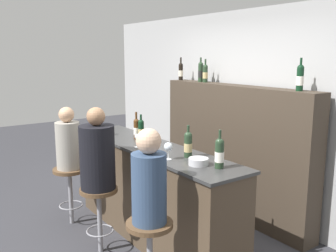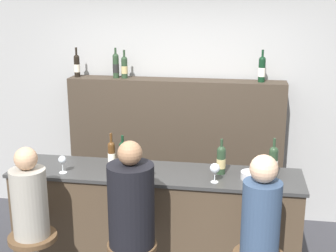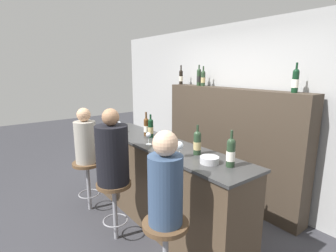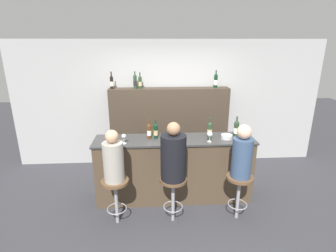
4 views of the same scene
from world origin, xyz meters
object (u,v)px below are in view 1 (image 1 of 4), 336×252
(metal_bowl, at_px, (198,162))
(guest_seated_middle, at_px, (97,154))
(wine_bottle_counter_2, at_px, (188,144))
(wine_glass_0, at_px, (106,126))
(wine_bottle_counter_3, at_px, (219,153))
(wine_bottle_backbar_3, at_px, (300,77))
(wine_bottle_backbar_0, at_px, (181,71))
(guest_seated_right, at_px, (149,181))
(wine_bottle_counter_1, at_px, (141,130))
(wine_glass_2, at_px, (168,147))
(bar_stool_right, at_px, (150,239))
(bar_stool_left, at_px, (70,180))
(guest_seated_left, at_px, (68,142))
(wine_glass_1, at_px, (137,138))
(wine_bottle_backbar_1, at_px, (201,72))
(bar_stool_middle, at_px, (99,202))
(wine_bottle_backbar_2, at_px, (205,73))
(wine_bottle_counter_0, at_px, (136,128))

(metal_bowl, relative_size, guest_seated_middle, 0.22)
(wine_bottle_counter_2, distance_m, wine_glass_0, 1.37)
(wine_bottle_counter_3, xyz_separation_m, wine_bottle_backbar_3, (-0.09, 1.19, 0.60))
(wine_bottle_backbar_0, relative_size, guest_seated_right, 0.42)
(wine_bottle_backbar_0, height_order, guest_seated_right, wine_bottle_backbar_0)
(wine_bottle_counter_1, height_order, wine_bottle_backbar_0, wine_bottle_backbar_0)
(wine_glass_2, bearing_deg, wine_bottle_counter_2, 78.74)
(wine_bottle_counter_1, bearing_deg, bar_stool_right, -28.65)
(bar_stool_left, height_order, bar_stool_right, same)
(bar_stool_right, bearing_deg, guest_seated_left, 180.00)
(wine_bottle_counter_1, distance_m, bar_stool_left, 1.09)
(wine_bottle_backbar_0, xyz_separation_m, wine_glass_1, (1.09, -1.40, -0.62))
(wine_bottle_counter_1, relative_size, wine_bottle_backbar_1, 0.91)
(wine_bottle_backbar_1, bearing_deg, guest_seated_right, -49.62)
(wine_bottle_backbar_1, height_order, wine_glass_0, wine_bottle_backbar_1)
(wine_bottle_backbar_3, bearing_deg, bar_stool_middle, -118.11)
(wine_glass_1, height_order, guest_seated_right, guest_seated_right)
(wine_bottle_backbar_2, height_order, metal_bowl, wine_bottle_backbar_2)
(wine_bottle_counter_0, xyz_separation_m, wine_glass_2, (0.93, -0.20, -0.01))
(wine_bottle_backbar_1, relative_size, wine_glass_2, 2.03)
(wine_glass_1, xyz_separation_m, guest_seated_left, (-0.85, -0.45, -0.15))
(wine_bottle_counter_2, relative_size, wine_bottle_counter_3, 0.92)
(wine_bottle_counter_1, bearing_deg, wine_bottle_counter_3, 0.00)
(guest_seated_right, bearing_deg, bar_stool_middle, 180.00)
(wine_bottle_counter_3, height_order, guest_seated_middle, guest_seated_middle)
(wine_bottle_counter_1, distance_m, wine_bottle_backbar_3, 1.81)
(wine_glass_2, distance_m, bar_stool_middle, 0.99)
(wine_bottle_backbar_3, height_order, guest_seated_middle, wine_bottle_backbar_3)
(metal_bowl, distance_m, bar_stool_right, 0.79)
(wine_bottle_backbar_1, height_order, guest_seated_right, wine_bottle_backbar_1)
(metal_bowl, xyz_separation_m, bar_stool_middle, (-0.90, -0.57, -0.55))
(wine_bottle_backbar_2, relative_size, wine_glass_1, 2.13)
(wine_bottle_backbar_3, xyz_separation_m, bar_stool_middle, (-0.99, -1.85, -1.26))
(wine_bottle_counter_2, distance_m, wine_bottle_backbar_3, 1.39)
(guest_seated_left, distance_m, bar_stool_right, 1.85)
(wine_bottle_counter_3, bearing_deg, wine_bottle_backbar_2, 142.98)
(wine_glass_2, height_order, metal_bowl, wine_glass_2)
(wine_glass_1, distance_m, bar_stool_middle, 0.77)
(guest_seated_left, xyz_separation_m, bar_stool_right, (1.79, 0.00, -0.47))
(wine_bottle_counter_0, bearing_deg, bar_stool_left, -126.64)
(wine_bottle_counter_0, xyz_separation_m, bar_stool_right, (1.30, -0.65, -0.64))
(wine_bottle_backbar_0, height_order, bar_stool_middle, wine_bottle_backbar_0)
(wine_bottle_counter_1, bearing_deg, bar_stool_middle, -70.67)
(wine_bottle_counter_0, relative_size, metal_bowl, 1.76)
(wine_bottle_counter_2, bearing_deg, bar_stool_left, -155.87)
(wine_bottle_backbar_2, bearing_deg, wine_glass_1, -68.96)
(guest_seated_left, distance_m, guest_seated_middle, 0.82)
(wine_bottle_backbar_0, distance_m, bar_stool_middle, 2.47)
(metal_bowl, xyz_separation_m, guest_seated_left, (-1.72, -0.57, -0.08))
(bar_stool_left, bearing_deg, wine_bottle_counter_0, 53.36)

